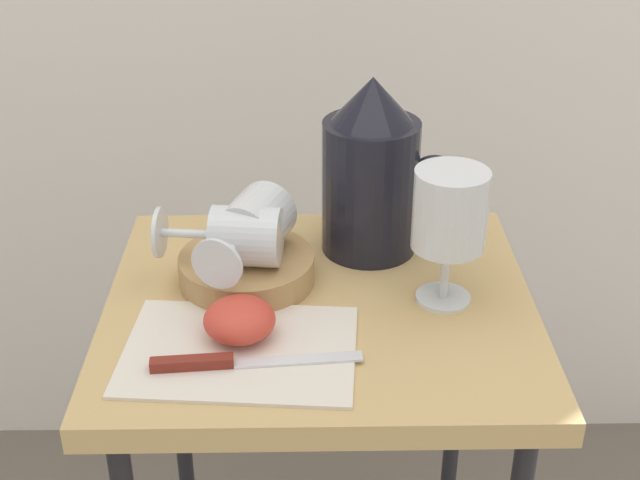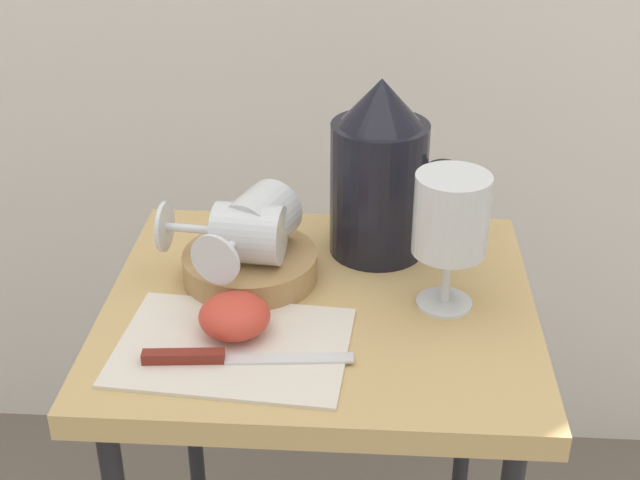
{
  "view_description": "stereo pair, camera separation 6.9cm",
  "coord_description": "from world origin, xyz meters",
  "px_view_note": "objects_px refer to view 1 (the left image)",
  "views": [
    {
      "loc": [
        -0.01,
        -0.86,
        1.26
      ],
      "look_at": [
        0.0,
        0.0,
        0.79
      ],
      "focal_mm": 49.23,
      "sensor_mm": 36.0,
      "label": 1
    },
    {
      "loc": [
        0.05,
        -0.86,
        1.26
      ],
      "look_at": [
        0.0,
        0.0,
        0.79
      ],
      "focal_mm": 49.23,
      "sensor_mm": 36.0,
      "label": 2
    }
  ],
  "objects_px": {
    "table": "(320,359)",
    "wine_glass_tipped_far": "(242,236)",
    "apple_half_left": "(240,320)",
    "pitcher": "(371,182)",
    "knife": "(225,362)",
    "basket_tray": "(247,269)",
    "wine_glass_tipped_near": "(254,225)",
    "wine_glass_upright": "(450,218)"
  },
  "relations": [
    {
      "from": "table",
      "to": "wine_glass_tipped_far",
      "type": "height_order",
      "value": "wine_glass_tipped_far"
    },
    {
      "from": "table",
      "to": "apple_half_left",
      "type": "bearing_deg",
      "value": -139.02
    },
    {
      "from": "pitcher",
      "to": "knife",
      "type": "relative_size",
      "value": 1.04
    },
    {
      "from": "basket_tray",
      "to": "knife",
      "type": "bearing_deg",
      "value": -94.23
    },
    {
      "from": "wine_glass_tipped_near",
      "to": "wine_glass_upright",
      "type": "bearing_deg",
      "value": -14.06
    },
    {
      "from": "knife",
      "to": "apple_half_left",
      "type": "bearing_deg",
      "value": 77.02
    },
    {
      "from": "pitcher",
      "to": "wine_glass_tipped_far",
      "type": "xyz_separation_m",
      "value": [
        -0.15,
        -0.1,
        -0.02
      ]
    },
    {
      "from": "table",
      "to": "wine_glass_tipped_far",
      "type": "bearing_deg",
      "value": 161.87
    },
    {
      "from": "apple_half_left",
      "to": "knife",
      "type": "xyz_separation_m",
      "value": [
        -0.01,
        -0.05,
        -0.02
      ]
    },
    {
      "from": "basket_tray",
      "to": "wine_glass_tipped_far",
      "type": "height_order",
      "value": "wine_glass_tipped_far"
    },
    {
      "from": "table",
      "to": "wine_glass_tipped_far",
      "type": "distance_m",
      "value": 0.18
    },
    {
      "from": "pitcher",
      "to": "apple_half_left",
      "type": "distance_m",
      "value": 0.26
    },
    {
      "from": "wine_glass_tipped_near",
      "to": "wine_glass_tipped_far",
      "type": "distance_m",
      "value": 0.03
    },
    {
      "from": "wine_glass_upright",
      "to": "apple_half_left",
      "type": "relative_size",
      "value": 2.1
    },
    {
      "from": "apple_half_left",
      "to": "wine_glass_tipped_far",
      "type": "bearing_deg",
      "value": 91.2
    },
    {
      "from": "knife",
      "to": "wine_glass_tipped_near",
      "type": "bearing_deg",
      "value": 82.88
    },
    {
      "from": "pitcher",
      "to": "apple_half_left",
      "type": "relative_size",
      "value": 2.92
    },
    {
      "from": "wine_glass_upright",
      "to": "wine_glass_tipped_far",
      "type": "bearing_deg",
      "value": 171.98
    },
    {
      "from": "pitcher",
      "to": "wine_glass_tipped_near",
      "type": "height_order",
      "value": "pitcher"
    },
    {
      "from": "basket_tray",
      "to": "wine_glass_tipped_near",
      "type": "xyz_separation_m",
      "value": [
        0.01,
        0.01,
        0.06
      ]
    },
    {
      "from": "pitcher",
      "to": "knife",
      "type": "xyz_separation_m",
      "value": [
        -0.16,
        -0.25,
        -0.08
      ]
    },
    {
      "from": "table",
      "to": "wine_glass_tipped_near",
      "type": "distance_m",
      "value": 0.18
    },
    {
      "from": "wine_glass_tipped_near",
      "to": "knife",
      "type": "distance_m",
      "value": 0.19
    },
    {
      "from": "wine_glass_upright",
      "to": "wine_glass_tipped_near",
      "type": "height_order",
      "value": "wine_glass_upright"
    },
    {
      "from": "wine_glass_tipped_near",
      "to": "wine_glass_tipped_far",
      "type": "xyz_separation_m",
      "value": [
        -0.01,
        -0.02,
        -0.0
      ]
    },
    {
      "from": "basket_tray",
      "to": "apple_half_left",
      "type": "relative_size",
      "value": 2.08
    },
    {
      "from": "apple_half_left",
      "to": "knife",
      "type": "distance_m",
      "value": 0.06
    },
    {
      "from": "apple_half_left",
      "to": "knife",
      "type": "bearing_deg",
      "value": -102.98
    },
    {
      "from": "wine_glass_tipped_near",
      "to": "apple_half_left",
      "type": "xyz_separation_m",
      "value": [
        -0.01,
        -0.13,
        -0.05
      ]
    },
    {
      "from": "table",
      "to": "wine_glass_upright",
      "type": "relative_size",
      "value": 4.35
    },
    {
      "from": "wine_glass_upright",
      "to": "wine_glass_tipped_near",
      "type": "xyz_separation_m",
      "value": [
        -0.22,
        0.06,
        -0.04
      ]
    },
    {
      "from": "wine_glass_tipped_far",
      "to": "pitcher",
      "type": "bearing_deg",
      "value": 31.95
    },
    {
      "from": "table",
      "to": "knife",
      "type": "distance_m",
      "value": 0.19
    },
    {
      "from": "knife",
      "to": "basket_tray",
      "type": "bearing_deg",
      "value": 85.77
    },
    {
      "from": "apple_half_left",
      "to": "basket_tray",
      "type": "bearing_deg",
      "value": 89.68
    },
    {
      "from": "pitcher",
      "to": "apple_half_left",
      "type": "bearing_deg",
      "value": -127.1
    },
    {
      "from": "table",
      "to": "knife",
      "type": "bearing_deg",
      "value": -127.78
    },
    {
      "from": "table",
      "to": "wine_glass_tipped_far",
      "type": "relative_size",
      "value": 4.73
    },
    {
      "from": "wine_glass_tipped_near",
      "to": "knife",
      "type": "xyz_separation_m",
      "value": [
        -0.02,
        -0.18,
        -0.06
      ]
    },
    {
      "from": "wine_glass_tipped_far",
      "to": "wine_glass_tipped_near",
      "type": "bearing_deg",
      "value": 60.53
    },
    {
      "from": "wine_glass_tipped_near",
      "to": "wine_glass_tipped_far",
      "type": "bearing_deg",
      "value": -119.47
    },
    {
      "from": "pitcher",
      "to": "knife",
      "type": "distance_m",
      "value": 0.31
    }
  ]
}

